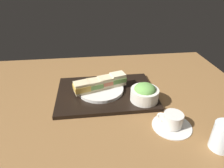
{
  "coord_description": "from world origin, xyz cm",
  "views": [
    {
      "loc": [
        6.73,
        76.69,
        52.26
      ],
      "look_at": [
        -3.0,
        -3.42,
        5.0
      ],
      "focal_mm": 31.69,
      "sensor_mm": 36.0,
      "label": 1
    }
  ],
  "objects_px": {
    "drinking_glass": "(223,137)",
    "sandwich_inner_far": "(94,85)",
    "coffee_cup": "(172,122)",
    "sandwich_plate": "(101,89)",
    "sandwich_inner_near": "(106,82)",
    "sandwich_farmost": "(82,87)",
    "chopsticks_pair": "(105,77)",
    "salad_bowl": "(145,93)",
    "sandwich_nearmost": "(118,79)"
  },
  "relations": [
    {
      "from": "sandwich_nearmost",
      "to": "coffee_cup",
      "type": "xyz_separation_m",
      "value": [
        -0.17,
        0.29,
        -0.04
      ]
    },
    {
      "from": "drinking_glass",
      "to": "sandwich_nearmost",
      "type": "bearing_deg",
      "value": -54.8
    },
    {
      "from": "chopsticks_pair",
      "to": "sandwich_inner_far",
      "type": "bearing_deg",
      "value": 65.07
    },
    {
      "from": "sandwich_inner_far",
      "to": "drinking_glass",
      "type": "xyz_separation_m",
      "value": [
        -0.4,
        0.37,
        -0.01
      ]
    },
    {
      "from": "sandwich_plate",
      "to": "sandwich_inner_far",
      "type": "distance_m",
      "value": 0.04
    },
    {
      "from": "salad_bowl",
      "to": "coffee_cup",
      "type": "relative_size",
      "value": 0.82
    },
    {
      "from": "sandwich_nearmost",
      "to": "coffee_cup",
      "type": "height_order",
      "value": "sandwich_nearmost"
    },
    {
      "from": "sandwich_inner_near",
      "to": "chopsticks_pair",
      "type": "bearing_deg",
      "value": -92.36
    },
    {
      "from": "sandwich_plate",
      "to": "sandwich_farmost",
      "type": "xyz_separation_m",
      "value": [
        0.09,
        0.03,
        0.03
      ]
    },
    {
      "from": "sandwich_farmost",
      "to": "coffee_cup",
      "type": "xyz_separation_m",
      "value": [
        -0.34,
        0.23,
        -0.03
      ]
    },
    {
      "from": "sandwich_inner_near",
      "to": "coffee_cup",
      "type": "distance_m",
      "value": 0.35
    },
    {
      "from": "sandwich_nearmost",
      "to": "sandwich_farmost",
      "type": "distance_m",
      "value": 0.18
    },
    {
      "from": "drinking_glass",
      "to": "sandwich_inner_far",
      "type": "bearing_deg",
      "value": -42.62
    },
    {
      "from": "sandwich_inner_far",
      "to": "salad_bowl",
      "type": "height_order",
      "value": "salad_bowl"
    },
    {
      "from": "sandwich_plate",
      "to": "sandwich_inner_near",
      "type": "xyz_separation_m",
      "value": [
        -0.03,
        -0.01,
        0.03
      ]
    },
    {
      "from": "sandwich_inner_near",
      "to": "sandwich_inner_far",
      "type": "bearing_deg",
      "value": 17.78
    },
    {
      "from": "coffee_cup",
      "to": "drinking_glass",
      "type": "distance_m",
      "value": 0.17
    },
    {
      "from": "chopsticks_pair",
      "to": "drinking_glass",
      "type": "bearing_deg",
      "value": 123.99
    },
    {
      "from": "coffee_cup",
      "to": "sandwich_plate",
      "type": "bearing_deg",
      "value": -46.01
    },
    {
      "from": "sandwich_inner_far",
      "to": "sandwich_plate",
      "type": "bearing_deg",
      "value": -162.22
    },
    {
      "from": "sandwich_nearmost",
      "to": "sandwich_farmost",
      "type": "height_order",
      "value": "sandwich_nearmost"
    },
    {
      "from": "sandwich_farmost",
      "to": "chopsticks_pair",
      "type": "xyz_separation_m",
      "value": [
        -0.12,
        -0.15,
        -0.04
      ]
    },
    {
      "from": "sandwich_inner_near",
      "to": "sandwich_farmost",
      "type": "distance_m",
      "value": 0.12
    },
    {
      "from": "sandwich_farmost",
      "to": "coffee_cup",
      "type": "bearing_deg",
      "value": 145.4
    },
    {
      "from": "sandwich_farmost",
      "to": "drinking_glass",
      "type": "relative_size",
      "value": 0.84
    },
    {
      "from": "sandwich_inner_near",
      "to": "salad_bowl",
      "type": "xyz_separation_m",
      "value": [
        -0.16,
        0.11,
        -0.0
      ]
    },
    {
      "from": "sandwich_inner_far",
      "to": "sandwich_inner_near",
      "type": "bearing_deg",
      "value": -162.22
    },
    {
      "from": "sandwich_nearmost",
      "to": "sandwich_inner_far",
      "type": "bearing_deg",
      "value": 17.78
    },
    {
      "from": "sandwich_inner_far",
      "to": "coffee_cup",
      "type": "distance_m",
      "value": 0.38
    },
    {
      "from": "sandwich_plate",
      "to": "chopsticks_pair",
      "type": "relative_size",
      "value": 1.08
    },
    {
      "from": "sandwich_inner_near",
      "to": "coffee_cup",
      "type": "height_order",
      "value": "sandwich_inner_near"
    },
    {
      "from": "chopsticks_pair",
      "to": "coffee_cup",
      "type": "bearing_deg",
      "value": 119.52
    },
    {
      "from": "sandwich_farmost",
      "to": "coffee_cup",
      "type": "height_order",
      "value": "sandwich_farmost"
    },
    {
      "from": "salad_bowl",
      "to": "drinking_glass",
      "type": "relative_size",
      "value": 1.24
    },
    {
      "from": "chopsticks_pair",
      "to": "sandwich_inner_near",
      "type": "bearing_deg",
      "value": 87.64
    },
    {
      "from": "sandwich_farmost",
      "to": "chopsticks_pair",
      "type": "relative_size",
      "value": 0.41
    },
    {
      "from": "salad_bowl",
      "to": "drinking_glass",
      "type": "bearing_deg",
      "value": 123.9
    },
    {
      "from": "sandwich_farmost",
      "to": "drinking_glass",
      "type": "height_order",
      "value": "drinking_glass"
    },
    {
      "from": "sandwich_nearmost",
      "to": "sandwich_inner_near",
      "type": "distance_m",
      "value": 0.06
    },
    {
      "from": "sandwich_inner_far",
      "to": "sandwich_farmost",
      "type": "bearing_deg",
      "value": 17.78
    },
    {
      "from": "sandwich_farmost",
      "to": "sandwich_inner_far",
      "type": "bearing_deg",
      "value": -162.22
    },
    {
      "from": "sandwich_plate",
      "to": "sandwich_inner_near",
      "type": "height_order",
      "value": "sandwich_inner_near"
    },
    {
      "from": "sandwich_plate",
      "to": "drinking_glass",
      "type": "distance_m",
      "value": 0.53
    },
    {
      "from": "sandwich_plate",
      "to": "coffee_cup",
      "type": "distance_m",
      "value": 0.36
    },
    {
      "from": "coffee_cup",
      "to": "drinking_glass",
      "type": "relative_size",
      "value": 1.51
    },
    {
      "from": "sandwich_plate",
      "to": "sandwich_nearmost",
      "type": "distance_m",
      "value": 0.1
    },
    {
      "from": "sandwich_farmost",
      "to": "chopsticks_pair",
      "type": "bearing_deg",
      "value": -128.16
    },
    {
      "from": "sandwich_plate",
      "to": "sandwich_inner_far",
      "type": "bearing_deg",
      "value": 17.78
    },
    {
      "from": "sandwich_inner_far",
      "to": "salad_bowl",
      "type": "distance_m",
      "value": 0.23
    },
    {
      "from": "sandwich_nearmost",
      "to": "sandwich_farmost",
      "type": "relative_size",
      "value": 0.99
    }
  ]
}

